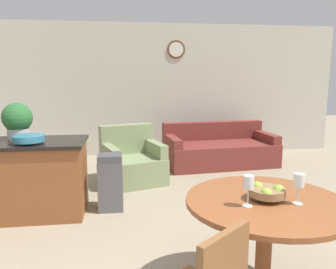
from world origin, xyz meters
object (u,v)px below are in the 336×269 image
object	(u,v)px
wine_glass_left	(248,184)
trash_bin	(111,182)
kitchen_island	(27,178)
armchair	(132,163)
couch	(219,150)
dining_table	(265,223)
fruit_bowl	(267,192)
wine_glass_right	(299,182)
teal_bowl	(29,139)
potted_plant	(17,120)

from	to	relation	value
wine_glass_left	trash_bin	distance (m)	2.25
kitchen_island	armchair	size ratio (longest dim) A/B	1.30
kitchen_island	couch	world-z (taller)	kitchen_island
dining_table	trash_bin	world-z (taller)	dining_table
fruit_bowl	couch	size ratio (longest dim) A/B	0.12
fruit_bowl	wine_glass_right	world-z (taller)	wine_glass_right
dining_table	fruit_bowl	xyz separation A→B (m)	(0.00, -0.00, 0.23)
teal_bowl	potted_plant	size ratio (longest dim) A/B	0.79
wine_glass_right	couch	distance (m)	3.96
dining_table	wine_glass_left	bearing A→B (deg)	-150.38
wine_glass_right	wine_glass_left	bearing A→B (deg)	179.34
dining_table	couch	size ratio (longest dim) A/B	0.54
fruit_bowl	potted_plant	size ratio (longest dim) A/B	0.58
dining_table	kitchen_island	xyz separation A→B (m)	(-2.11, 1.82, -0.15)
teal_bowl	kitchen_island	bearing A→B (deg)	123.43
fruit_bowl	trash_bin	xyz separation A→B (m)	(-1.15, 1.85, -0.48)
fruit_bowl	armchair	distance (m)	3.09
dining_table	wine_glass_right	xyz separation A→B (m)	(0.17, -0.10, 0.33)
teal_bowl	couch	bearing A→B (deg)	36.90
potted_plant	couch	size ratio (longest dim) A/B	0.21
wine_glass_right	trash_bin	bearing A→B (deg)	124.13
kitchen_island	fruit_bowl	bearing A→B (deg)	-40.76
wine_glass_left	teal_bowl	world-z (taller)	wine_glass_left
wine_glass_right	potted_plant	world-z (taller)	potted_plant
kitchen_island	couch	distance (m)	3.48
wine_glass_left	armchair	distance (m)	3.16
trash_bin	dining_table	bearing A→B (deg)	-58.10
wine_glass_left	trash_bin	size ratio (longest dim) A/B	0.30
trash_bin	kitchen_island	bearing A→B (deg)	-178.49
wine_glass_left	wine_glass_right	xyz separation A→B (m)	(0.35, -0.00, 0.00)
wine_glass_right	armchair	size ratio (longest dim) A/B	0.20
armchair	couch	bearing A→B (deg)	9.65
couch	wine_glass_left	bearing A→B (deg)	-109.16
dining_table	teal_bowl	distance (m)	2.64
wine_glass_left	trash_bin	world-z (taller)	wine_glass_left
dining_table	potted_plant	size ratio (longest dim) A/B	2.60
trash_bin	armchair	world-z (taller)	armchair
teal_bowl	trash_bin	distance (m)	1.07
kitchen_island	dining_table	bearing A→B (deg)	-40.74
couch	dining_table	bearing A→B (deg)	-106.98
dining_table	potted_plant	distance (m)	3.02
kitchen_island	potted_plant	distance (m)	0.69
teal_bowl	dining_table	bearing A→B (deg)	-39.65
dining_table	fruit_bowl	distance (m)	0.23
couch	teal_bowl	bearing A→B (deg)	-148.49
teal_bowl	armchair	xyz separation A→B (m)	(1.15, 1.25, -0.65)
wine_glass_right	teal_bowl	distance (m)	2.81
teal_bowl	wine_glass_right	bearing A→B (deg)	-39.03
teal_bowl	trash_bin	size ratio (longest dim) A/B	0.49
wine_glass_right	fruit_bowl	bearing A→B (deg)	149.44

